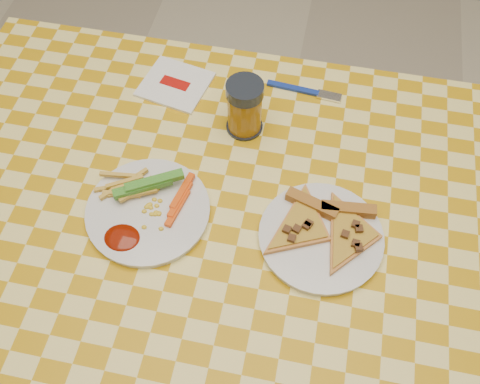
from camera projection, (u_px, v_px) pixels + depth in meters
name	position (u px, v px, depth m)	size (l,w,h in m)	color
ground	(240.00, 351.00, 1.58)	(8.00, 8.00, 0.00)	beige
table	(241.00, 247.00, 1.00)	(1.28, 0.88, 0.76)	white
plate_left	(148.00, 212.00, 0.95)	(0.22, 0.22, 0.01)	silver
plate_right	(321.00, 238.00, 0.92)	(0.21, 0.21, 0.01)	silver
fries_veggies	(145.00, 198.00, 0.95)	(0.19, 0.18, 0.04)	gold
pizza_slices	(325.00, 227.00, 0.92)	(0.23, 0.21, 0.02)	gold
drink_glass	(245.00, 108.00, 1.02)	(0.07, 0.07, 0.12)	black
napkin	(175.00, 84.00, 1.12)	(0.16, 0.15, 0.01)	white
fork	(305.00, 91.00, 1.11)	(0.16, 0.03, 0.01)	navy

